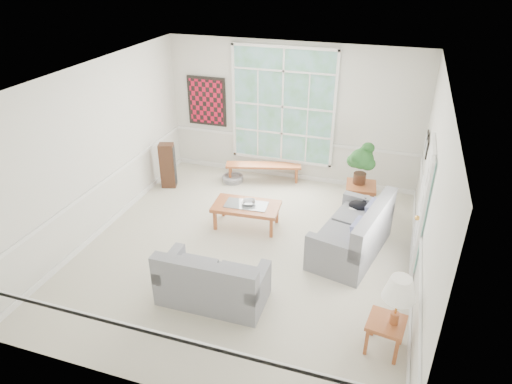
{
  "coord_description": "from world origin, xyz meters",
  "views": [
    {
      "loc": [
        2.15,
        -6.13,
        4.62
      ],
      "look_at": [
        0.1,
        0.2,
        1.05
      ],
      "focal_mm": 32.0,
      "sensor_mm": 36.0,
      "label": 1
    }
  ],
  "objects_px": {
    "loveseat_right": "(352,228)",
    "end_table": "(360,198)",
    "side_table": "(384,335)",
    "coffee_table": "(246,215)",
    "loveseat_front": "(213,276)"
  },
  "relations": [
    {
      "from": "loveseat_right",
      "to": "coffee_table",
      "type": "relative_size",
      "value": 1.45
    },
    {
      "from": "loveseat_right",
      "to": "end_table",
      "type": "xyz_separation_m",
      "value": [
        -0.02,
        1.46,
        -0.19
      ]
    },
    {
      "from": "loveseat_right",
      "to": "side_table",
      "type": "distance_m",
      "value": 2.18
    },
    {
      "from": "loveseat_right",
      "to": "end_table",
      "type": "bearing_deg",
      "value": 103.7
    },
    {
      "from": "coffee_table",
      "to": "end_table",
      "type": "distance_m",
      "value": 2.3
    },
    {
      "from": "loveseat_front",
      "to": "coffee_table",
      "type": "bearing_deg",
      "value": 94.87
    },
    {
      "from": "loveseat_right",
      "to": "end_table",
      "type": "distance_m",
      "value": 1.48
    },
    {
      "from": "loveseat_right",
      "to": "coffee_table",
      "type": "height_order",
      "value": "loveseat_right"
    },
    {
      "from": "side_table",
      "to": "loveseat_right",
      "type": "bearing_deg",
      "value": 109.11
    },
    {
      "from": "side_table",
      "to": "coffee_table",
      "type": "bearing_deg",
      "value": 139.5
    },
    {
      "from": "loveseat_right",
      "to": "side_table",
      "type": "relative_size",
      "value": 3.76
    },
    {
      "from": "end_table",
      "to": "side_table",
      "type": "bearing_deg",
      "value": -78.31
    },
    {
      "from": "loveseat_front",
      "to": "coffee_table",
      "type": "distance_m",
      "value": 2.07
    },
    {
      "from": "loveseat_front",
      "to": "side_table",
      "type": "relative_size",
      "value": 3.3
    },
    {
      "from": "loveseat_right",
      "to": "loveseat_front",
      "type": "xyz_separation_m",
      "value": [
        -1.76,
        -1.83,
        -0.06
      ]
    }
  ]
}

